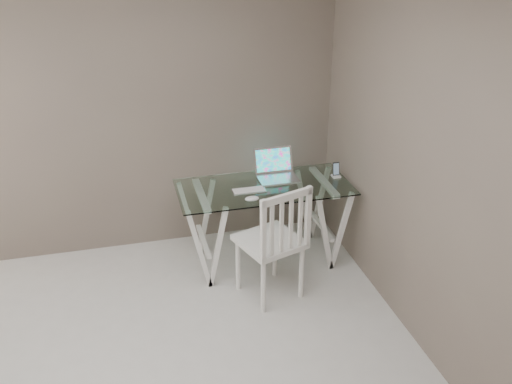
# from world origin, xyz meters

# --- Properties ---
(room) EXTENTS (4.50, 4.52, 2.71)m
(room) POSITION_xyz_m (-0.06, 0.02, 1.72)
(room) COLOR #BBB8B3
(room) RESTS_ON ground
(desk) EXTENTS (1.50, 0.70, 0.75)m
(desk) POSITION_xyz_m (1.20, 1.66, 0.38)
(desk) COLOR silver
(desk) RESTS_ON ground
(chair) EXTENTS (0.59, 0.59, 1.02)m
(chair) POSITION_xyz_m (1.13, 1.08, 0.56)
(chair) COLOR silver
(chair) RESTS_ON ground
(laptop) EXTENTS (0.35, 0.33, 0.24)m
(laptop) POSITION_xyz_m (1.35, 1.83, 0.80)
(laptop) COLOR silver
(laptop) RESTS_ON desk
(keyboard) EXTENTS (0.29, 0.12, 0.01)m
(keyboard) POSITION_xyz_m (1.05, 1.61, 0.75)
(keyboard) COLOR silver
(keyboard) RESTS_ON desk
(mouse) EXTENTS (0.12, 0.07, 0.04)m
(mouse) POSITION_xyz_m (1.03, 1.42, 0.77)
(mouse) COLOR silver
(mouse) RESTS_ON desk
(phone_dock) EXTENTS (0.07, 0.07, 0.13)m
(phone_dock) POSITION_xyz_m (1.87, 1.69, 0.78)
(phone_dock) COLOR white
(phone_dock) RESTS_ON desk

